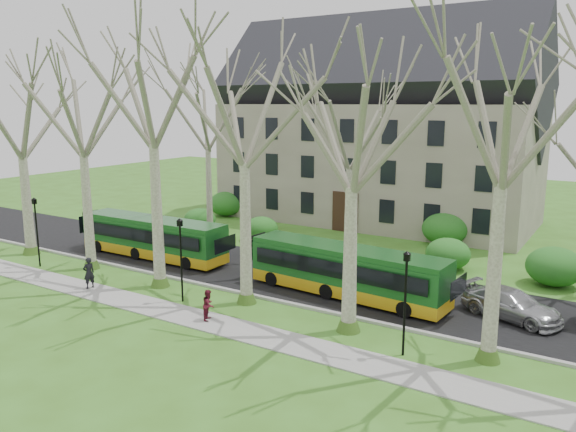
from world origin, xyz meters
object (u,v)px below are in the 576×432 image
object	(u,v)px
pedestrian_a	(89,273)
pedestrian_b	(209,305)
bus_follow	(346,271)
bus_lead	(153,237)
sedan	(511,304)

from	to	relation	value
pedestrian_a	pedestrian_b	size ratio (longest dim) A/B	1.19
bus_follow	pedestrian_b	size ratio (longest dim) A/B	7.46
pedestrian_a	pedestrian_b	bearing A→B (deg)	103.63
bus_lead	pedestrian_a	xyz separation A→B (m)	(1.63, -6.49, -0.49)
bus_follow	sedan	distance (m)	8.19
bus_lead	bus_follow	xyz separation A→B (m)	(14.23, -0.11, 0.01)
bus_lead	pedestrian_b	size ratio (longest dim) A/B	7.41
sedan	bus_follow	bearing A→B (deg)	118.41
sedan	pedestrian_b	world-z (taller)	pedestrian_b
bus_lead	pedestrian_a	distance (m)	6.70
bus_follow	pedestrian_b	distance (m)	7.63
pedestrian_b	bus_follow	bearing A→B (deg)	-54.55
bus_lead	sedan	distance (m)	22.33
bus_lead	bus_follow	world-z (taller)	bus_follow
sedan	bus_lead	bearing A→B (deg)	112.40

